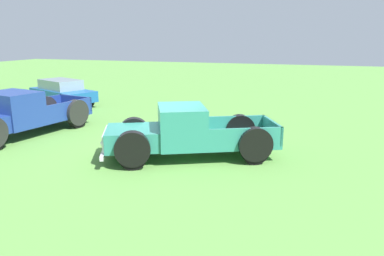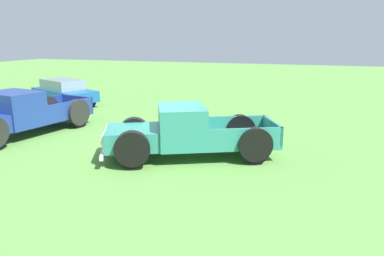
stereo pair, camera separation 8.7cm
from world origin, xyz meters
TOP-DOWN VIEW (x-y plane):
  - ground_plane at (0.00, 0.00)m, footprint 80.00×80.00m
  - pickup_truck_foreground at (-0.55, -0.63)m, footprint 3.83×5.38m
  - pickup_truck_behind_left at (-0.33, 5.80)m, footprint 5.62×2.89m
  - sedan_distant_a at (5.67, 8.31)m, footprint 3.07×4.36m

SIDE VIEW (x-z plane):
  - ground_plane at x=0.00m, z-range 0.00..0.00m
  - sedan_distant_a at x=5.67m, z-range 0.03..1.38m
  - pickup_truck_foreground at x=-0.55m, z-range -0.04..1.53m
  - pickup_truck_behind_left at x=-0.33m, z-range -0.04..1.60m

